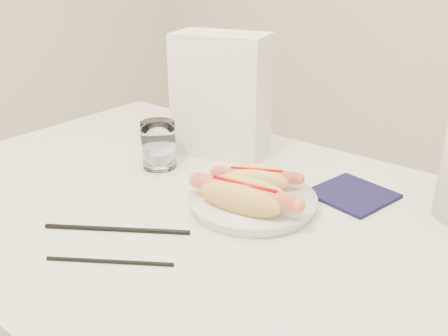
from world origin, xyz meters
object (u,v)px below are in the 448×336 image
Objects in this scene: table at (201,231)px; hotdog_right at (244,196)px; plate at (253,202)px; napkin_box at (221,95)px; hotdog_left at (256,178)px; water_glass at (159,145)px.

hotdog_right reaches higher than table.
table is at bearing 174.24° from hotdog_right.
napkin_box is at bearing 140.30° from plate.
hotdog_left is at bearing 53.01° from table.
water_glass is (-0.26, 0.03, 0.04)m from plate.
hotdog_right is 0.72× the size of napkin_box.
hotdog_left is at bearing -51.47° from napkin_box.
plate is at bearing -55.52° from napkin_box.
hotdog_right is (0.03, -0.08, 0.00)m from hotdog_left.
plate is 0.83× the size of napkin_box.
water_glass is (-0.18, 0.07, 0.11)m from table.
table is 0.14m from hotdog_left.
plate is at bearing -5.74° from water_glass.
hotdog_left is at bearing 102.60° from hotdog_right.
hotdog_left reaches higher than plate.
water_glass reaches higher than hotdog_left.
hotdog_right is 1.93× the size of water_glass.
napkin_box is (-0.13, 0.23, 0.19)m from table.
napkin_box reaches higher than water_glass.
hotdog_right is (0.09, 0.00, 0.10)m from table.
water_glass is (-0.28, 0.07, 0.01)m from hotdog_right.
hotdog_right is at bearing -73.81° from plate.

